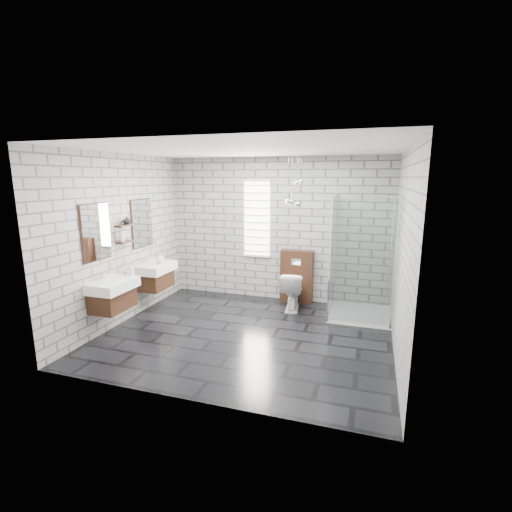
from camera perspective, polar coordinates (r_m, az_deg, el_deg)
The scene contains 20 objects.
floor at distance 5.75m, azimuth -1.43°, elevation -11.98°, with size 4.20×3.60×0.02m, color black.
ceiling at distance 5.27m, azimuth -1.59°, elevation 16.19°, with size 4.20×3.60×0.02m, color white.
wall_back at distance 7.05m, azimuth 3.30°, elevation 4.03°, with size 4.20×0.02×2.70m, color #A1A19C.
wall_front at distance 3.72m, azimuth -10.63°, elevation -3.39°, with size 4.20×0.02×2.70m, color #A1A19C.
wall_left at distance 6.34m, azimuth -19.86°, elevation 2.44°, with size 0.02×3.60×2.70m, color #A1A19C.
wall_right at distance 5.07m, azimuth 21.66°, elevation 0.07°, with size 0.02×3.60×2.70m, color #A1A19C.
vanity_left at distance 5.87m, azimuth -21.48°, elevation -4.35°, with size 0.47×0.70×1.57m.
vanity_right at distance 6.76m, azimuth -15.47°, elevation -1.87°, with size 0.47×0.70×1.57m.
shelf_lower at distance 6.26m, azimuth -19.53°, elevation 2.06°, with size 0.14×0.30×0.03m, color #3B2012.
shelf_upper at distance 6.22m, azimuth -19.70°, elevation 4.42°, with size 0.14×0.30×0.03m, color #3B2012.
window at distance 7.11m, azimuth 0.12°, elevation 5.74°, with size 0.56×0.05×1.48m.
cistern_panel at distance 7.03m, azimuth 6.27°, elevation -3.13°, with size 0.60×0.20×1.00m, color #3B2012.
flush_plate at distance 6.86m, azimuth 6.16°, elevation -0.93°, with size 0.18×0.01×0.12m, color silver.
shower_enclosure at distance 6.41m, azimuth 14.94°, elevation -4.92°, with size 1.00×1.00×2.03m.
pendant_cluster at distance 6.48m, azimuth 6.03°, elevation 9.54°, with size 0.28×0.25×0.86m.
toilet at distance 6.71m, azimuth 5.59°, elevation -5.27°, with size 0.38×0.67×0.68m, color white.
soap_bottle_a at distance 6.01m, azimuth -18.83°, elevation -1.88°, with size 0.09×0.09×0.20m, color #B2B2B2.
soap_bottle_b at distance 6.70m, azimuth -14.60°, elevation -0.31°, with size 0.14×0.14×0.18m, color #B2B2B2.
soap_bottle_c at distance 6.17m, azimuth -19.95°, elevation 3.09°, with size 0.08×0.09×0.22m, color #B2B2B2.
vase at distance 6.27m, azimuth -19.27°, elevation 5.23°, with size 0.12×0.12×0.13m, color #B2B2B2.
Camera 1 is at (1.71, -4.96, 2.32)m, focal length 26.00 mm.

